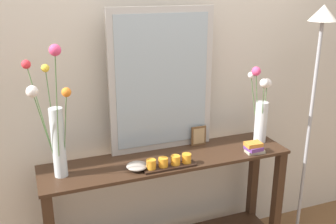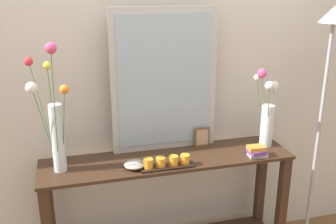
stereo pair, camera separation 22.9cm
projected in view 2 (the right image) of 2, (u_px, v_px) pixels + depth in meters
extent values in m
cube|color=beige|center=(156.00, 65.00, 2.50)|extent=(6.40, 0.08, 2.70)
cube|color=#382316|center=(168.00, 159.00, 2.39)|extent=(1.55, 0.37, 0.02)
cube|color=#382316|center=(281.00, 213.00, 2.57)|extent=(0.06, 0.06, 0.81)
cube|color=#382316|center=(51.00, 221.00, 2.47)|extent=(0.06, 0.06, 0.81)
cube|color=#382316|center=(260.00, 191.00, 2.84)|extent=(0.06, 0.06, 0.81)
cube|color=#B7B2AD|center=(165.00, 81.00, 2.39)|extent=(0.67, 0.03, 0.90)
cube|color=#9EADB7|center=(165.00, 82.00, 2.38)|extent=(0.59, 0.00, 0.82)
cylinder|color=silver|center=(58.00, 138.00, 2.17)|extent=(0.07, 0.07, 0.40)
cylinder|color=#4C753D|center=(46.00, 129.00, 2.11)|extent=(0.10, 0.05, 0.49)
sphere|color=silver|center=(31.00, 88.00, 2.00)|extent=(0.06, 0.06, 0.06)
cylinder|color=#4C753D|center=(53.00, 117.00, 2.18)|extent=(0.02, 0.10, 0.58)
sphere|color=yellow|center=(47.00, 65.00, 2.13)|extent=(0.04, 0.04, 0.04)
cylinder|color=#4C753D|center=(64.00, 130.00, 2.13)|extent=(0.05, 0.06, 0.48)
sphere|color=orange|center=(64.00, 89.00, 2.03)|extent=(0.05, 0.05, 0.05)
cylinder|color=#4C753D|center=(55.00, 113.00, 2.03)|extent=(0.03, 0.15, 0.71)
sphere|color=#EA4275|center=(51.00, 48.00, 1.86)|extent=(0.06, 0.06, 0.06)
cylinder|color=#4C753D|center=(44.00, 116.00, 2.16)|extent=(0.11, 0.10, 0.60)
sphere|color=red|center=(28.00, 61.00, 2.09)|extent=(0.05, 0.05, 0.05)
cylinder|color=silver|center=(267.00, 126.00, 2.53)|extent=(0.08, 0.08, 0.28)
cylinder|color=#4C753D|center=(268.00, 115.00, 2.46)|extent=(0.05, 0.06, 0.41)
sphere|color=silver|center=(269.00, 86.00, 2.37)|extent=(0.06, 0.06, 0.06)
cylinder|color=#4C753D|center=(260.00, 110.00, 2.51)|extent=(0.07, 0.03, 0.44)
sphere|color=silver|center=(257.00, 77.00, 2.45)|extent=(0.04, 0.04, 0.04)
cylinder|color=#4C753D|center=(271.00, 115.00, 2.52)|extent=(0.03, 0.03, 0.38)
sphere|color=silver|center=(274.00, 86.00, 2.48)|extent=(0.06, 0.06, 0.06)
cylinder|color=#4C753D|center=(263.00, 109.00, 2.50)|extent=(0.06, 0.01, 0.47)
sphere|color=#EA4275|center=(262.00, 73.00, 2.42)|extent=(0.06, 0.06, 0.06)
cube|color=black|center=(167.00, 166.00, 2.26)|extent=(0.32, 0.09, 0.01)
cylinder|color=orange|center=(148.00, 163.00, 2.22)|extent=(0.06, 0.06, 0.05)
cylinder|color=orange|center=(161.00, 162.00, 2.24)|extent=(0.06, 0.06, 0.05)
cylinder|color=orange|center=(173.00, 160.00, 2.26)|extent=(0.06, 0.06, 0.05)
cylinder|color=orange|center=(185.00, 159.00, 2.28)|extent=(0.06, 0.06, 0.05)
cube|color=brown|center=(202.00, 137.00, 2.54)|extent=(0.10, 0.01, 0.13)
cube|color=tan|center=(202.00, 137.00, 2.53)|extent=(0.08, 0.00, 0.11)
cylinder|color=#9E9389|center=(135.00, 168.00, 2.25)|extent=(0.05, 0.05, 0.01)
ellipsoid|color=#9E9389|center=(135.00, 164.00, 2.24)|extent=(0.12, 0.12, 0.03)
cube|color=#B2A893|center=(258.00, 155.00, 2.40)|extent=(0.12, 0.08, 0.02)
cube|color=#663884|center=(256.00, 152.00, 2.39)|extent=(0.10, 0.09, 0.02)
cube|color=orange|center=(256.00, 148.00, 2.38)|extent=(0.10, 0.08, 0.03)
cylinder|color=#9E9EA3|center=(317.00, 146.00, 2.57)|extent=(0.02, 0.02, 1.61)
cone|color=beige|center=(335.00, 14.00, 2.30)|extent=(0.18, 0.18, 0.10)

